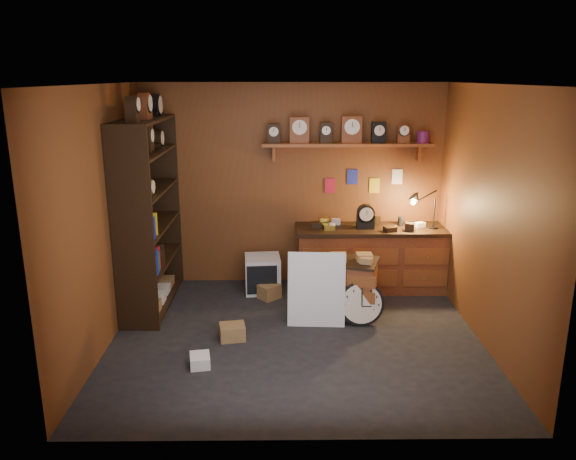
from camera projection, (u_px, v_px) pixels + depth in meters
The scene contains 11 objects.
floor at pixel (296, 337), 6.17m from camera, with size 4.00×4.00×0.00m, color black.
room_shell at pixel (300, 181), 5.82m from camera, with size 4.02×3.62×2.71m.
shelving_unit at pixel (146, 207), 6.76m from camera, with size 0.47×1.60×2.58m.
workbench at pixel (372, 255), 7.47m from camera, with size 2.03×0.66×1.36m.
low_cabinet at pixel (351, 285), 6.66m from camera, with size 0.72×0.66×0.78m.
big_round_clock at pixel (361, 303), 6.44m from camera, with size 0.52×0.17×0.52m.
white_panel at pixel (316, 324), 6.51m from camera, with size 0.66×0.03×0.87m, color silver.
mini_fridge at pixel (263, 274), 7.44m from camera, with size 0.49×0.51×0.48m.
floor_box_a at pixel (232, 332), 6.11m from camera, with size 0.27×0.23×0.17m, color olive.
floor_box_b at pixel (200, 361), 5.55m from camera, with size 0.19×0.23×0.12m, color white.
floor_box_c at pixel (269, 292), 7.23m from camera, with size 0.25×0.21×0.19m, color olive.
Camera 1 is at (-0.15, -5.63, 2.78)m, focal length 35.00 mm.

